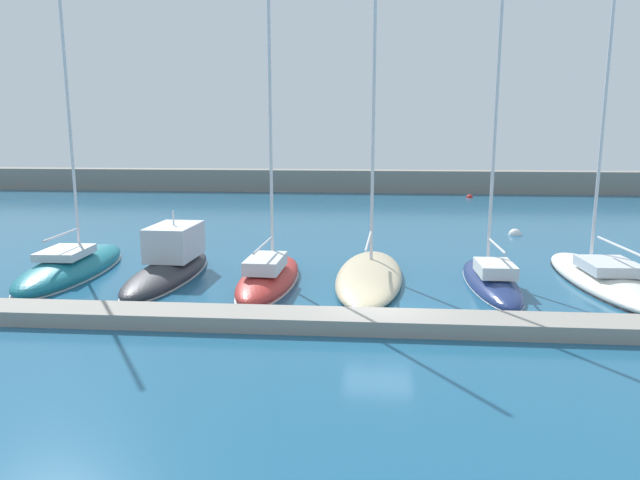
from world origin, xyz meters
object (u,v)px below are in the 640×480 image
object	(u,v)px
sailboat_navy_fifth	(491,279)
sailboat_ivory_sixth	(603,277)
motorboat_charcoal_second	(170,263)
sailboat_sand_fourth	(369,274)
sailboat_red_third	(269,276)
mooring_buoy_white	(515,235)
sailboat_teal_nearest	(72,267)
mooring_buoy_red	(470,198)

from	to	relation	value
sailboat_navy_fifth	sailboat_ivory_sixth	distance (m)	4.99
motorboat_charcoal_second	sailboat_sand_fourth	xyz separation A→B (m)	(9.08, -0.04, -0.33)
motorboat_charcoal_second	sailboat_sand_fourth	world-z (taller)	sailboat_sand_fourth
motorboat_charcoal_second	sailboat_red_third	bearing A→B (deg)	-100.05
sailboat_ivory_sixth	mooring_buoy_white	world-z (taller)	sailboat_ivory_sixth
sailboat_teal_nearest	sailboat_sand_fourth	world-z (taller)	sailboat_sand_fourth
sailboat_navy_fifth	sailboat_red_third	bearing A→B (deg)	93.81
sailboat_sand_fourth	sailboat_ivory_sixth	distance (m)	10.19
sailboat_teal_nearest	mooring_buoy_red	bearing A→B (deg)	-38.04
sailboat_navy_fifth	mooring_buoy_white	world-z (taller)	sailboat_navy_fifth
sailboat_red_third	mooring_buoy_red	bearing A→B (deg)	-20.59
motorboat_charcoal_second	sailboat_ivory_sixth	distance (m)	19.26
sailboat_red_third	sailboat_ivory_sixth	bearing A→B (deg)	-82.16
mooring_buoy_red	sailboat_ivory_sixth	bearing A→B (deg)	-89.20
motorboat_charcoal_second	mooring_buoy_white	size ratio (longest dim) A/B	11.05
sailboat_navy_fifth	sailboat_sand_fourth	bearing A→B (deg)	86.51
sailboat_navy_fifth	mooring_buoy_white	bearing A→B (deg)	-18.02
sailboat_navy_fifth	motorboat_charcoal_second	bearing A→B (deg)	88.37
sailboat_red_third	sailboat_sand_fourth	bearing A→B (deg)	-75.05
motorboat_charcoal_second	sailboat_navy_fifth	xyz separation A→B (m)	(14.32, -0.33, -0.34)
sailboat_sand_fourth	mooring_buoy_red	distance (m)	33.89
motorboat_charcoal_second	mooring_buoy_white	xyz separation A→B (m)	(18.29, 12.09, -0.63)
motorboat_charcoal_second	sailboat_navy_fifth	world-z (taller)	sailboat_navy_fifth
motorboat_charcoal_second	mooring_buoy_red	bearing A→B (deg)	-27.96
motorboat_charcoal_second	sailboat_ivory_sixth	world-z (taller)	sailboat_ivory_sixth
sailboat_ivory_sixth	mooring_buoy_red	bearing A→B (deg)	-1.10
sailboat_sand_fourth	sailboat_ivory_sixth	xyz separation A→B (m)	(10.18, 0.44, -0.00)
sailboat_ivory_sixth	mooring_buoy_white	size ratio (longest dim) A/B	25.47
sailboat_teal_nearest	sailboat_navy_fifth	bearing A→B (deg)	-93.31
sailboat_sand_fourth	sailboat_navy_fifth	world-z (taller)	sailboat_sand_fourth
sailboat_teal_nearest	motorboat_charcoal_second	bearing A→B (deg)	-93.42
sailboat_teal_nearest	sailboat_sand_fourth	size ratio (longest dim) A/B	0.78
sailboat_red_third	mooring_buoy_white	xyz separation A→B (m)	(13.57, 13.11, -0.37)
mooring_buoy_red	sailboat_sand_fourth	bearing A→B (deg)	-106.69
sailboat_navy_fifth	sailboat_ivory_sixth	xyz separation A→B (m)	(4.94, 0.73, 0.02)
mooring_buoy_red	sailboat_navy_fifth	bearing A→B (deg)	-97.80
sailboat_sand_fourth	mooring_buoy_white	bearing A→B (deg)	-34.33
sailboat_sand_fourth	sailboat_ivory_sixth	size ratio (longest dim) A/B	0.91
mooring_buoy_white	motorboat_charcoal_second	bearing A→B (deg)	-146.53
sailboat_red_third	mooring_buoy_red	world-z (taller)	sailboat_red_third
sailboat_sand_fourth	sailboat_ivory_sixth	bearing A→B (deg)	-84.65
sailboat_sand_fourth	mooring_buoy_white	distance (m)	15.24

